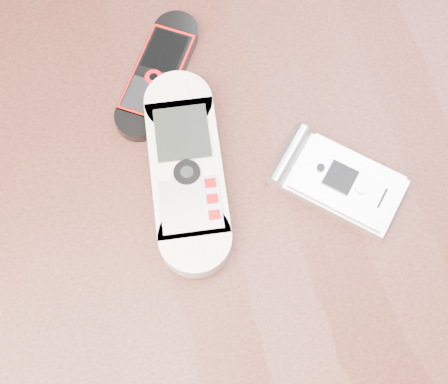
{
  "coord_description": "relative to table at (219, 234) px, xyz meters",
  "views": [
    {
      "loc": [
        -0.04,
        -0.18,
        1.24
      ],
      "look_at": [
        0.01,
        0.0,
        0.76
      ],
      "focal_mm": 50.0,
      "sensor_mm": 36.0,
      "label": 1
    }
  ],
  "objects": [
    {
      "name": "motorola_razr",
      "position": [
        0.1,
        -0.02,
        0.11
      ],
      "size": [
        0.12,
        0.12,
        0.02
      ],
      "primitive_type": "cube",
      "rotation": [
        0.0,
        0.0,
        0.79
      ],
      "color": "silver",
      "rests_on": "table"
    },
    {
      "name": "nokia_black_red",
      "position": [
        -0.02,
        0.13,
        0.11
      ],
      "size": [
        0.11,
        0.14,
        0.01
      ],
      "primitive_type": "cube",
      "rotation": [
        0.0,
        0.0,
        -0.6
      ],
      "color": "black",
      "rests_on": "table"
    },
    {
      "name": "nokia_white",
      "position": [
        -0.02,
        0.03,
        0.12
      ],
      "size": [
        0.08,
        0.19,
        0.02
      ],
      "primitive_type": "cube",
      "rotation": [
        0.0,
        0.0,
        -0.14
      ],
      "color": "silver",
      "rests_on": "table"
    },
    {
      "name": "table",
      "position": [
        0.0,
        0.0,
        0.0
      ],
      "size": [
        1.2,
        0.8,
        0.75
      ],
      "color": "black",
      "rests_on": "ground"
    },
    {
      "name": "ground",
      "position": [
        0.0,
        0.0,
        -0.64
      ],
      "size": [
        4.0,
        4.0,
        0.0
      ],
      "primitive_type": "plane",
      "color": "#472B19",
      "rests_on": "ground"
    }
  ]
}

